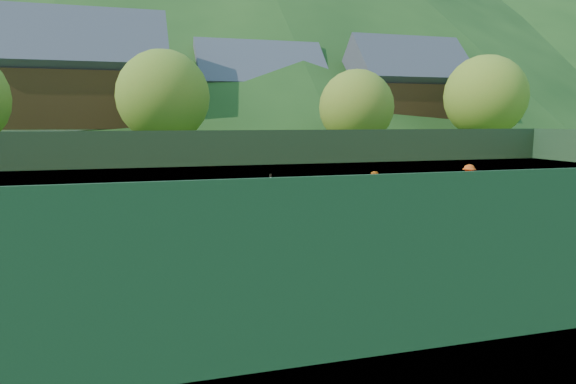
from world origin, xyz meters
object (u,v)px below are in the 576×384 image
object	(u,v)px
chalet_mid	(259,106)
student_d	(469,182)
student_a	(373,191)
student_c	(434,188)
tennis_net	(313,208)
chalet_left	(84,95)
coach	(195,212)
ball_hopper	(90,237)
chalet_right	(404,103)
student_b	(374,190)

from	to	relation	value
chalet_mid	student_d	bearing A→B (deg)	-85.71
student_a	chalet_mid	distance (m)	33.13
student_d	student_c	bearing A→B (deg)	-8.71
student_a	tennis_net	size ratio (longest dim) A/B	0.13
student_d	chalet_left	xyz separation A→B (m)	(-18.34, 27.24, 4.83)
coach	ball_hopper	distance (m)	3.49
coach	chalet_right	world-z (taller)	chalet_right
chalet_mid	chalet_right	size ratio (longest dim) A/B	1.06
student_d	chalet_left	world-z (taller)	chalet_left
student_b	tennis_net	bearing A→B (deg)	35.66
student_a	chalet_left	size ratio (longest dim) A/B	0.12
coach	tennis_net	distance (m)	4.63
student_a	chalet_left	distance (m)	31.87
student_d	tennis_net	size ratio (longest dim) A/B	0.13
student_d	ball_hopper	size ratio (longest dim) A/B	1.60
ball_hopper	chalet_mid	size ratio (longest dim) A/B	0.08
coach	chalet_left	distance (m)	32.56
student_b	tennis_net	world-z (taller)	student_b
student_b	chalet_left	world-z (taller)	chalet_left
ball_hopper	student_b	bearing A→B (deg)	29.34
student_a	chalet_left	world-z (taller)	chalet_left
coach	student_d	size ratio (longest dim) A/B	1.06
student_b	student_d	bearing A→B (deg)	-165.68
chalet_mid	coach	bearing A→B (deg)	-106.08
student_c	tennis_net	world-z (taller)	student_c
student_d	chalet_mid	world-z (taller)	chalet_mid
student_c	tennis_net	size ratio (longest dim) A/B	0.11
student_d	chalet_right	xyz separation A→B (m)	(11.66, 27.24, 4.44)
ball_hopper	chalet_right	distance (m)	43.56
chalet_right	student_b	bearing A→B (deg)	-120.73
student_c	tennis_net	bearing A→B (deg)	0.49
tennis_net	chalet_right	distance (m)	36.37
student_d	chalet_mid	bearing A→B (deg)	-110.38
coach	chalet_mid	world-z (taller)	chalet_mid
student_d	chalet_right	distance (m)	29.96
student_b	chalet_mid	world-z (taller)	chalet_mid
student_c	chalet_left	distance (m)	32.60
student_a	tennis_net	world-z (taller)	student_a
student_b	chalet_left	bearing A→B (deg)	-59.39
chalet_right	ball_hopper	bearing A→B (deg)	-128.59
student_c	student_a	bearing A→B (deg)	-3.66
chalet_right	tennis_net	bearing A→B (deg)	-123.69
student_a	ball_hopper	size ratio (longest dim) A/B	1.59
tennis_net	chalet_mid	size ratio (longest dim) A/B	0.95
student_a	chalet_mid	bearing A→B (deg)	-110.44
chalet_left	chalet_right	world-z (taller)	chalet_left
student_a	chalet_mid	xyz separation A→B (m)	(3.05, 32.72, 4.18)
ball_hopper	chalet_right	world-z (taller)	chalet_right
student_c	ball_hopper	xyz separation A→B (m)	(-13.24, -6.02, 0.07)
student_a	ball_hopper	distance (m)	11.22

